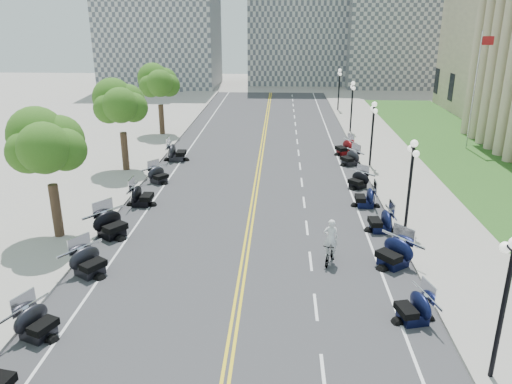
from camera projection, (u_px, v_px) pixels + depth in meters
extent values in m
plane|color=gray|center=(244.00, 260.00, 24.19)|extent=(160.00, 160.00, 0.00)
cube|color=#333335|center=(255.00, 191.00, 33.60)|extent=(16.00, 90.00, 0.01)
cube|color=yellow|center=(254.00, 191.00, 33.60)|extent=(0.12, 90.00, 0.00)
cube|color=yellow|center=(257.00, 191.00, 33.59)|extent=(0.12, 90.00, 0.00)
cube|color=white|center=(351.00, 192.00, 33.29)|extent=(0.12, 90.00, 0.00)
cube|color=white|center=(161.00, 189.00, 33.90)|extent=(0.12, 90.00, 0.00)
cube|color=white|center=(323.00, 373.00, 16.51)|extent=(0.12, 2.00, 0.00)
cube|color=white|center=(316.00, 307.00, 20.27)|extent=(0.12, 2.00, 0.00)
cube|color=white|center=(311.00, 261.00, 24.04)|extent=(0.12, 2.00, 0.00)
cube|color=white|center=(307.00, 228.00, 27.80)|extent=(0.12, 2.00, 0.00)
cube|color=white|center=(304.00, 202.00, 31.56)|extent=(0.12, 2.00, 0.00)
cube|color=white|center=(302.00, 182.00, 35.32)|extent=(0.12, 2.00, 0.00)
cube|color=white|center=(300.00, 166.00, 39.09)|extent=(0.12, 2.00, 0.00)
cube|color=white|center=(299.00, 153.00, 42.85)|extent=(0.12, 2.00, 0.00)
cube|color=white|center=(297.00, 142.00, 46.61)|extent=(0.12, 2.00, 0.00)
cube|color=white|center=(296.00, 132.00, 50.37)|extent=(0.12, 2.00, 0.00)
cube|color=white|center=(295.00, 124.00, 54.14)|extent=(0.12, 2.00, 0.00)
cube|color=white|center=(294.00, 117.00, 57.90)|extent=(0.12, 2.00, 0.00)
cube|color=white|center=(294.00, 111.00, 61.66)|extent=(0.12, 2.00, 0.00)
cube|color=white|center=(293.00, 105.00, 65.42)|extent=(0.12, 2.00, 0.00)
cube|color=white|center=(293.00, 100.00, 69.19)|extent=(0.12, 2.00, 0.00)
cube|color=white|center=(292.00, 96.00, 72.95)|extent=(0.12, 2.00, 0.00)
cube|color=#9E9991|center=(413.00, 193.00, 33.07)|extent=(5.00, 90.00, 0.15)
cube|color=#9E9991|center=(102.00, 187.00, 34.08)|extent=(5.00, 90.00, 0.15)
cube|color=#356023|center=(477.00, 161.00, 40.27)|extent=(9.00, 60.00, 0.10)
cube|color=gray|center=(159.00, 3.00, 79.01)|extent=(18.00, 14.00, 26.00)
cube|color=gray|center=(409.00, 16.00, 80.58)|extent=(20.00, 14.00, 22.00)
imported|color=#A51414|center=(330.00, 253.00, 23.71)|extent=(1.03, 1.87, 1.08)
imported|color=white|center=(331.00, 224.00, 23.21)|extent=(0.69, 0.45, 1.90)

